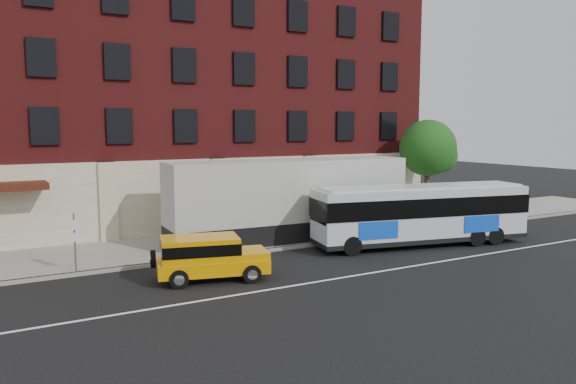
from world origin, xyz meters
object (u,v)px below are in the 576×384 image
street_tree (428,150)px  city_bus (421,212)px  yellow_suv (207,255)px  sign_pole (75,240)px  shipping_container (290,201)px

street_tree → city_bus: size_ratio=0.55×
city_bus → yellow_suv: 11.68m
street_tree → city_bus: 8.97m
street_tree → sign_pole: bearing=-171.4°
sign_pole → street_tree: bearing=8.6°
street_tree → shipping_container: 11.73m
yellow_suv → city_bus: bearing=3.4°
sign_pole → yellow_suv: bearing=-37.8°
city_bus → street_tree: bearing=44.4°
sign_pole → city_bus: (15.94, -2.64, 0.21)m
sign_pole → yellow_suv: 5.46m
street_tree → yellow_suv: size_ratio=1.34×
city_bus → shipping_container: bearing=142.3°
sign_pole → shipping_container: 10.82m
city_bus → yellow_suv: (-11.64, -0.69, -0.68)m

